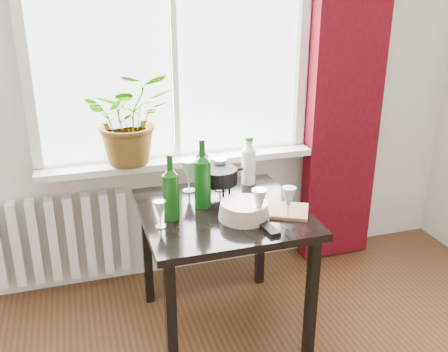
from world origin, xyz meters
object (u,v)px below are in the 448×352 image
object	(u,v)px
radiator	(62,238)
wineglass_front_left	(160,214)
plate_stack	(244,210)
wineglass_far_right	(288,202)
wine_bottle_right	(202,173)
wineglass_front_right	(259,206)
wine_bottle_left	(171,187)
table	(223,225)
fondue_pot	(219,182)
cutting_board	(278,210)
bottle_amber	(202,163)
potted_plant	(130,118)
tv_remote	(267,227)
wineglass_back_center	(220,174)
cleaning_bottle	(249,160)
wineglass_back_left	(189,176)

from	to	relation	value
radiator	wineglass_front_left	bearing A→B (deg)	-55.84
radiator	plate_stack	world-z (taller)	plate_stack
wineglass_far_right	plate_stack	bearing A→B (deg)	163.71
wine_bottle_right	wineglass_front_left	xyz separation A→B (m)	(-0.26, -0.18, -0.12)
wineglass_far_right	wineglass_front_left	distance (m)	0.65
wineglass_front_right	wine_bottle_left	bearing A→B (deg)	156.49
table	wineglass_front_left	distance (m)	0.40
radiator	fondue_pot	world-z (taller)	fondue_pot
wine_bottle_right	cutting_board	bearing A→B (deg)	-26.86
bottle_amber	cutting_board	size ratio (longest dim) A/B	0.93
fondue_pot	potted_plant	bearing A→B (deg)	126.23
tv_remote	potted_plant	bearing A→B (deg)	114.55
bottle_amber	fondue_pot	bearing A→B (deg)	-72.88
wine_bottle_right	wineglass_back_center	size ratio (longest dim) A/B	1.99
wine_bottle_right	wineglass_front_left	bearing A→B (deg)	-145.94
table	wineglass_far_right	bearing A→B (deg)	-33.92
wineglass_front_right	tv_remote	distance (m)	0.11
wine_bottle_left	bottle_amber	size ratio (longest dim) A/B	1.19
wine_bottle_right	cleaning_bottle	xyz separation A→B (m)	(0.35, 0.24, -0.04)
wineglass_far_right	tv_remote	xyz separation A→B (m)	(-0.15, -0.09, -0.08)
table	wineglass_front_left	size ratio (longest dim) A/B	6.03
wine_bottle_right	wineglass_front_right	xyz separation A→B (m)	(0.22, -0.27, -0.10)
wineglass_back_center	wineglass_far_right	bearing A→B (deg)	-64.35
radiator	wineglass_front_right	world-z (taller)	wineglass_front_right
wineglass_back_center	cleaning_bottle	bearing A→B (deg)	12.96
wine_bottle_left	cleaning_bottle	size ratio (longest dim) A/B	1.18
wineglass_front_right	plate_stack	world-z (taller)	wineglass_front_right
cleaning_bottle	wineglass_far_right	bearing A→B (deg)	-86.34
radiator	wine_bottle_right	distance (m)	1.09
wine_bottle_left	tv_remote	xyz separation A→B (m)	(0.42, -0.26, -0.16)
potted_plant	tv_remote	world-z (taller)	potted_plant
potted_plant	cutting_board	distance (m)	1.03
bottle_amber	plate_stack	xyz separation A→B (m)	(0.09, -0.47, -0.10)
wine_bottle_right	fondue_pot	xyz separation A→B (m)	(0.12, 0.11, -0.11)
potted_plant	wineglass_front_right	size ratio (longest dim) A/B	3.04
wineglass_back_center	tv_remote	bearing A→B (deg)	-82.39
wine_bottle_left	wineglass_front_left	world-z (taller)	wine_bottle_left
plate_stack	tv_remote	bearing A→B (deg)	-66.40
table	wineglass_far_right	xyz separation A→B (m)	(0.29, -0.19, 0.18)
wine_bottle_left	wineglass_back_left	xyz separation A→B (m)	(0.17, 0.32, -0.08)
radiator	tv_remote	distance (m)	1.40
tv_remote	cutting_board	size ratio (longest dim) A/B	0.58
cutting_board	plate_stack	bearing A→B (deg)	-174.14
potted_plant	bottle_amber	world-z (taller)	potted_plant
table	wineglass_front_left	bearing A→B (deg)	-163.01
wine_bottle_right	wineglass_back_left	world-z (taller)	wine_bottle_right
radiator	table	bearing A→B (deg)	-36.54
wineglass_far_right	tv_remote	bearing A→B (deg)	-149.44
wine_bottle_right	wineglass_front_left	world-z (taller)	wine_bottle_right
cleaning_bottle	wine_bottle_left	bearing A→B (deg)	-147.65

